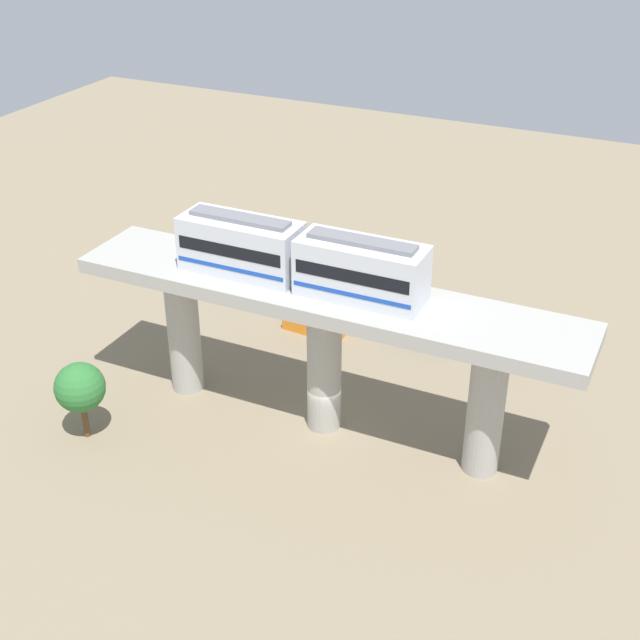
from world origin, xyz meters
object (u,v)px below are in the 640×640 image
at_px(parked_car_red, 527,342).
at_px(tree_near_viaduct, 80,388).
at_px(train, 300,257).
at_px(parked_car_blue, 423,330).
at_px(parked_car_orange, 316,321).

xyz_separation_m(parked_car_red, tree_near_viaduct, (19.24, -20.08, 2.46)).
height_order(train, parked_car_red, train).
xyz_separation_m(train, parked_car_blue, (-11.34, 3.37, -9.48)).
relative_size(parked_car_orange, parked_car_blue, 0.96).
bearing_deg(parked_car_blue, parked_car_red, 114.89).
height_order(parked_car_orange, parked_car_blue, same).
relative_size(parked_car_red, parked_car_blue, 0.97).
xyz_separation_m(parked_car_orange, tree_near_viaduct, (15.95, -6.62, 2.46)).
bearing_deg(parked_car_orange, train, 24.73).
bearing_deg(train, parked_car_red, 141.87).
bearing_deg(train, parked_car_orange, -159.47).
bearing_deg(parked_car_orange, parked_car_blue, 110.14).
distance_m(train, tree_near_viaduct, 13.97).
xyz_separation_m(parked_car_orange, parked_car_red, (-3.30, 13.46, 0.00)).
height_order(parked_car_red, parked_car_blue, same).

